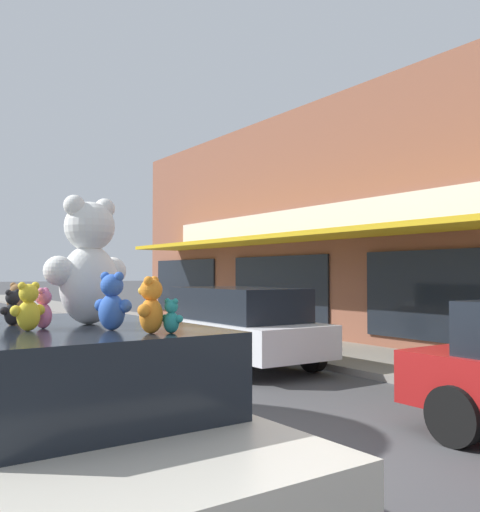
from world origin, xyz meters
name	(u,v)px	position (x,y,z in m)	size (l,w,h in m)	color
ground_plane	(309,456)	(0.00, 0.00, 0.00)	(260.00, 260.00, 0.00)	#424244
plush_art_car	(66,424)	(-2.63, -0.38, 0.80)	(2.04, 4.35, 1.51)	beige
teddy_bear_giant	(89,263)	(-2.48, -0.42, 1.96)	(0.71, 0.49, 0.94)	white
teddy_bear_brown	(17,301)	(-2.80, 0.41, 1.65)	(0.19, 0.22, 0.30)	olive
teddy_bear_black	(12,308)	(-2.97, -0.21, 1.64)	(0.19, 0.15, 0.26)	black
teddy_bear_orange	(151,306)	(-2.38, -1.27, 1.68)	(0.24, 0.24, 0.36)	orange
teddy_bear_blue	(112,302)	(-2.50, -0.94, 1.70)	(0.24, 0.28, 0.38)	blue
teddy_bear_teal	(171,316)	(-2.26, -1.33, 1.62)	(0.13, 0.16, 0.22)	teal
teddy_bear_pink	(43,309)	(-2.85, -0.57, 1.64)	(0.17, 0.20, 0.28)	pink
teddy_bear_yellow	(28,307)	(-2.97, -0.69, 1.66)	(0.24, 0.16, 0.32)	yellow
parked_car_far_center	(237,324)	(2.48, 5.08, 0.86)	(1.95, 4.14, 1.59)	silver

